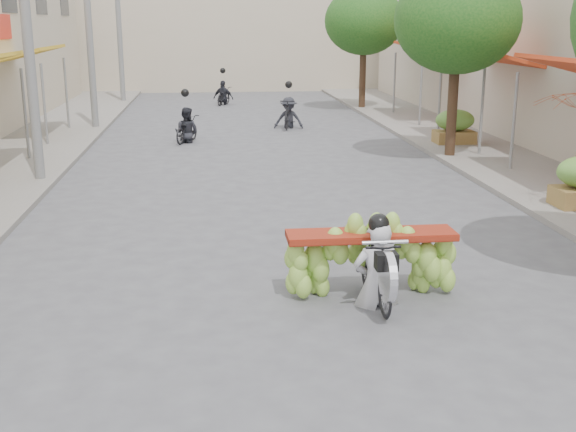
{
  "coord_description": "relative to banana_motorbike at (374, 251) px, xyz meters",
  "views": [
    {
      "loc": [
        -1.32,
        -5.5,
        3.73
      ],
      "look_at": [
        -0.26,
        4.25,
        1.1
      ],
      "focal_mm": 45.0,
      "sensor_mm": 36.0,
      "label": 1
    }
  ],
  "objects": [
    {
      "name": "sidewalk_left",
      "position": [
        -7.87,
        11.31,
        -0.67
      ],
      "size": [
        4.0,
        60.0,
        0.12
      ],
      "primitive_type": "cube",
      "color": "gray",
      "rests_on": "ground"
    },
    {
      "name": "sidewalk_right",
      "position": [
        6.13,
        11.31,
        -0.67
      ],
      "size": [
        4.0,
        60.0,
        0.12
      ],
      "primitive_type": "cube",
      "color": "gray",
      "rests_on": "ground"
    },
    {
      "name": "far_building",
      "position": [
        -0.87,
        34.31,
        2.77
      ],
      "size": [
        20.0,
        6.0,
        7.0
      ],
      "primitive_type": "cube",
      "color": "#C1B198",
      "rests_on": "ground"
    },
    {
      "name": "utility_pole_mid",
      "position": [
        -6.27,
        8.31,
        3.3
      ],
      "size": [
        0.6,
        0.24,
        8.0
      ],
      "color": "slate",
      "rests_on": "ground"
    },
    {
      "name": "utility_pole_far",
      "position": [
        -6.27,
        17.31,
        3.3
      ],
      "size": [
        0.6,
        0.24,
        8.0
      ],
      "color": "slate",
      "rests_on": "ground"
    },
    {
      "name": "utility_pole_back",
      "position": [
        -6.27,
        26.31,
        3.3
      ],
      "size": [
        0.6,
        0.24,
        8.0
      ],
      "color": "slate",
      "rests_on": "ground"
    },
    {
      "name": "street_tree_mid",
      "position": [
        4.53,
        10.31,
        3.06
      ],
      "size": [
        3.4,
        3.4,
        5.25
      ],
      "color": "#3A2719",
      "rests_on": "ground"
    },
    {
      "name": "street_tree_far",
      "position": [
        4.53,
        22.31,
        3.06
      ],
      "size": [
        3.4,
        3.4,
        5.25
      ],
      "color": "#3A2719",
      "rests_on": "ground"
    },
    {
      "name": "produce_crate_far",
      "position": [
        5.33,
        12.31,
        -0.01
      ],
      "size": [
        1.2,
        0.88,
        1.16
      ],
      "color": "olive",
      "rests_on": "ground"
    },
    {
      "name": "banana_motorbike",
      "position": [
        0.0,
        0.0,
        0.0
      ],
      "size": [
        2.35,
        1.83,
        2.19
      ],
      "color": "black",
      "rests_on": "ground"
    },
    {
      "name": "pedestrian",
      "position": [
        5.31,
        12.79,
        0.28
      ],
      "size": [
        1.02,
        0.9,
        1.78
      ],
      "rotation": [
        0.0,
        0.0,
        3.68
      ],
      "color": "white",
      "rests_on": "ground"
    },
    {
      "name": "bg_motorbike_a",
      "position": [
        -2.93,
        14.09,
        0.04
      ],
      "size": [
        1.06,
        1.59,
        1.95
      ],
      "color": "black",
      "rests_on": "ground"
    },
    {
      "name": "bg_motorbike_b",
      "position": [
        0.68,
        16.85,
        0.1
      ],
      "size": [
        1.15,
        1.96,
        1.95
      ],
      "color": "black",
      "rests_on": "ground"
    },
    {
      "name": "bg_motorbike_c",
      "position": [
        -1.51,
        24.91,
        0.11
      ],
      "size": [
        1.1,
        1.53,
        1.95
      ],
      "color": "black",
      "rests_on": "ground"
    }
  ]
}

